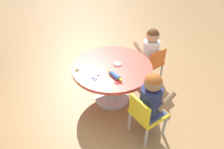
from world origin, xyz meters
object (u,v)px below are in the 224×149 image
at_px(seated_child_left, 151,96).
at_px(child_chair_right, 151,63).
at_px(craft_table, 112,74).
at_px(seated_child_right, 151,47).
at_px(child_chair_left, 146,114).
at_px(craft_scissors, 96,77).
at_px(rolling_pin, 115,75).

relative_size(seated_child_left, child_chair_right, 0.95).
xyz_separation_m(craft_table, seated_child_right, (0.25, -0.60, 0.13)).
distance_m(child_chair_left, seated_child_right, 0.99).
xyz_separation_m(seated_child_left, seated_child_right, (0.86, -0.38, 0.00)).
height_order(child_chair_left, seated_child_left, seated_child_left).
bearing_deg(craft_scissors, child_chair_right, -65.97).
relative_size(child_chair_right, craft_scissors, 3.90).
bearing_deg(seated_child_left, rolling_pin, 32.00).
bearing_deg(seated_child_right, child_chair_left, 154.18).
relative_size(craft_table, seated_child_right, 1.83).
bearing_deg(craft_table, rolling_pin, 172.48).
height_order(seated_child_left, seated_child_right, same).
height_order(craft_table, rolling_pin, rolling_pin).
relative_size(craft_table, child_chair_right, 1.75).
bearing_deg(rolling_pin, child_chair_left, -152.90).
height_order(craft_table, seated_child_left, seated_child_left).
distance_m(rolling_pin, craft_scissors, 0.21).
bearing_deg(seated_child_right, craft_table, 112.32).
bearing_deg(rolling_pin, child_chair_right, -56.37).
relative_size(rolling_pin, craft_scissors, 1.62).
relative_size(craft_table, child_chair_left, 1.75).
relative_size(seated_child_left, seated_child_right, 1.00).
xyz_separation_m(seated_child_right, craft_scissors, (-0.41, 0.83, -0.02)).
distance_m(seated_child_right, craft_scissors, 0.93).
distance_m(seated_child_left, craft_scissors, 0.63).
height_order(rolling_pin, craft_scissors, rolling_pin).
distance_m(child_chair_left, seated_child_left, 0.23).
bearing_deg(child_chair_left, seated_child_left, -70.96).
height_order(child_chair_right, craft_scissors, child_chair_right).
bearing_deg(seated_child_left, craft_table, 19.49).
relative_size(child_chair_right, seated_child_right, 1.05).
height_order(seated_child_left, child_chair_right, seated_child_left).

